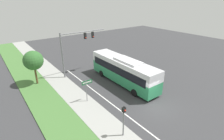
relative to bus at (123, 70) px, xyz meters
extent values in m
plane|color=#38383A|center=(-0.79, -6.25, -1.97)|extent=(80.00, 80.00, 0.00)
cube|color=#9E9E99|center=(-6.99, -6.25, -1.91)|extent=(2.80, 80.00, 0.12)
cube|color=silver|center=(-4.39, -6.25, -1.97)|extent=(0.14, 30.00, 0.01)
cube|color=#2D8956|center=(0.00, 0.01, -0.78)|extent=(2.48, 11.36, 1.66)
cube|color=silver|center=(0.00, 0.01, 0.73)|extent=(2.48, 11.36, 1.36)
cube|color=black|center=(0.00, 0.01, 0.26)|extent=(2.52, 10.45, 1.02)
cube|color=silver|center=(0.00, -0.84, 1.53)|extent=(1.73, 3.98, 0.24)
cylinder|color=black|center=(-1.19, 3.53, -1.51)|extent=(0.28, 0.91, 0.91)
cylinder|color=black|center=(1.19, 3.53, -1.51)|extent=(0.28, 0.91, 0.91)
cylinder|color=black|center=(-1.19, -3.51, -1.51)|extent=(0.28, 0.91, 0.91)
cylinder|color=black|center=(1.19, -3.51, -1.51)|extent=(0.28, 0.91, 0.91)
cylinder|color=slate|center=(-5.84, 6.33, 1.33)|extent=(0.20, 0.20, 6.61)
cylinder|color=slate|center=(-2.32, 6.33, 4.39)|extent=(7.04, 0.14, 0.14)
cube|color=black|center=(-2.09, 6.33, 3.77)|extent=(0.32, 0.28, 0.90)
sphere|color=red|center=(-2.09, 6.15, 3.52)|extent=(0.18, 0.18, 0.18)
cube|color=black|center=(-0.80, 6.33, 3.77)|extent=(0.32, 0.28, 0.90)
sphere|color=red|center=(-0.80, 6.15, 3.52)|extent=(0.18, 0.18, 0.18)
cylinder|color=slate|center=(-6.53, -7.70, -0.48)|extent=(0.12, 0.12, 2.97)
cube|color=black|center=(-6.53, -7.70, 0.78)|extent=(0.28, 0.24, 0.44)
sphere|color=red|center=(-6.53, -7.85, 0.78)|extent=(0.14, 0.14, 0.14)
cylinder|color=slate|center=(-6.35, -1.19, -0.61)|extent=(0.08, 0.08, 2.71)
cube|color=#145B2D|center=(-6.23, -1.19, 0.49)|extent=(1.26, 0.03, 0.41)
cube|color=white|center=(-6.23, -1.21, 0.49)|extent=(1.07, 0.01, 0.15)
cylinder|color=brown|center=(-9.62, 6.75, -0.59)|extent=(0.24, 0.24, 2.56)
sphere|color=#33662D|center=(-9.62, 6.75, 1.46)|extent=(2.55, 2.55, 2.55)
camera|label=1|loc=(-14.27, -16.40, 9.18)|focal=28.00mm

